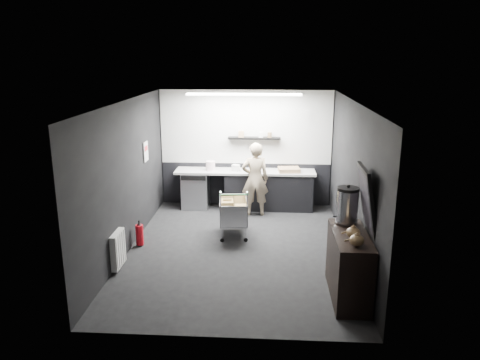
{
  "coord_description": "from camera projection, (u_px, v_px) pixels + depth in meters",
  "views": [
    {
      "loc": [
        0.53,
        -7.94,
        3.5
      ],
      "look_at": [
        0.01,
        0.4,
        1.22
      ],
      "focal_mm": 35.0,
      "sensor_mm": 36.0,
      "label": 1
    }
  ],
  "objects": [
    {
      "name": "ceiling",
      "position": [
        238.0,
        102.0,
        7.89
      ],
      "size": [
        5.5,
        5.5,
        0.0
      ],
      "primitive_type": "plane",
      "rotation": [
        3.14,
        0.0,
        0.0
      ],
      "color": "white",
      "rests_on": "wall_back"
    },
    {
      "name": "wall_left",
      "position": [
        127.0,
        177.0,
        8.37
      ],
      "size": [
        0.0,
        5.5,
        5.5
      ],
      "primitive_type": "plane",
      "rotation": [
        1.57,
        0.0,
        1.57
      ],
      "color": "black",
      "rests_on": "floor"
    },
    {
      "name": "cardboard_box",
      "position": [
        289.0,
        170.0,
        10.57
      ],
      "size": [
        0.51,
        0.41,
        0.09
      ],
      "primitive_type": "cube",
      "rotation": [
        0.0,
        0.0,
        0.12
      ],
      "color": "#A07C55",
      "rests_on": "prep_counter"
    },
    {
      "name": "wall_clock",
      "position": [
        308.0,
        115.0,
        10.57
      ],
      "size": [
        0.2,
        0.03,
        0.2
      ],
      "primitive_type": "cylinder",
      "rotation": [
        1.57,
        0.0,
        0.0
      ],
      "color": "silver",
      "rests_on": "wall_back"
    },
    {
      "name": "wall_front",
      "position": [
        223.0,
        239.0,
        5.6
      ],
      "size": [
        5.5,
        0.0,
        5.5
      ],
      "primitive_type": "plane",
      "rotation": [
        -1.57,
        0.0,
        0.0
      ],
      "color": "black",
      "rests_on": "floor"
    },
    {
      "name": "dado_panel",
      "position": [
        246.0,
        184.0,
        11.1
      ],
      "size": [
        3.95,
        0.02,
        1.0
      ],
      "primitive_type": "cube",
      "color": "black",
      "rests_on": "wall_back"
    },
    {
      "name": "person",
      "position": [
        255.0,
        179.0,
        10.27
      ],
      "size": [
        0.63,
        0.45,
        1.64
      ],
      "primitive_type": "imported",
      "rotation": [
        0.0,
        0.0,
        3.24
      ],
      "color": "beige",
      "rests_on": "floor"
    },
    {
      "name": "ceiling_strip",
      "position": [
        244.0,
        94.0,
        9.68
      ],
      "size": [
        2.4,
        0.2,
        0.04
      ],
      "primitive_type": "cube",
      "color": "white",
      "rests_on": "ceiling"
    },
    {
      "name": "sideboard",
      "position": [
        350.0,
        257.0,
        6.84
      ],
      "size": [
        0.56,
        1.32,
        1.97
      ],
      "color": "black",
      "rests_on": "floor"
    },
    {
      "name": "white_container",
      "position": [
        236.0,
        168.0,
        10.64
      ],
      "size": [
        0.19,
        0.17,
        0.15
      ],
      "primitive_type": "cube",
      "rotation": [
        0.0,
        0.0,
        -0.28
      ],
      "color": "silver",
      "rests_on": "prep_counter"
    },
    {
      "name": "shopping_cart",
      "position": [
        233.0,
        212.0,
        9.2
      ],
      "size": [
        0.62,
        0.94,
        0.99
      ],
      "color": "silver",
      "rests_on": "floor"
    },
    {
      "name": "kitchen_wall_panel",
      "position": [
        246.0,
        127.0,
        10.74
      ],
      "size": [
        3.95,
        0.02,
        1.7
      ],
      "primitive_type": "cube",
      "color": "silver",
      "rests_on": "wall_back"
    },
    {
      "name": "wall_back",
      "position": [
        246.0,
        148.0,
        10.89
      ],
      "size": [
        5.5,
        0.0,
        5.5
      ],
      "primitive_type": "plane",
      "rotation": [
        1.57,
        0.0,
        0.0
      ],
      "color": "black",
      "rests_on": "floor"
    },
    {
      "name": "poster_red_band",
      "position": [
        146.0,
        148.0,
        9.55
      ],
      "size": [
        0.02,
        0.22,
        0.1
      ],
      "primitive_type": "cube",
      "color": "red",
      "rests_on": "poster"
    },
    {
      "name": "wall_right",
      "position": [
        353.0,
        181.0,
        8.13
      ],
      "size": [
        0.0,
        5.5,
        5.5
      ],
      "primitive_type": "plane",
      "rotation": [
        1.57,
        0.0,
        -1.57
      ],
      "color": "black",
      "rests_on": "floor"
    },
    {
      "name": "floating_shelf",
      "position": [
        254.0,
        138.0,
        10.69
      ],
      "size": [
        1.2,
        0.22,
        0.04
      ],
      "primitive_type": "cube",
      "color": "black",
      "rests_on": "wall_back"
    },
    {
      "name": "fire_extinguisher",
      "position": [
        140.0,
        234.0,
        8.73
      ],
      "size": [
        0.14,
        0.14,
        0.48
      ],
      "color": "#B70C16",
      "rests_on": "floor"
    },
    {
      "name": "prep_counter",
      "position": [
        251.0,
        189.0,
        10.8
      ],
      "size": [
        3.2,
        0.61,
        0.9
      ],
      "color": "black",
      "rests_on": "floor"
    },
    {
      "name": "radiator",
      "position": [
        118.0,
        249.0,
        7.76
      ],
      "size": [
        0.1,
        0.5,
        0.6
      ],
      "primitive_type": "cube",
      "color": "silver",
      "rests_on": "wall_left"
    },
    {
      "name": "floor",
      "position": [
        238.0,
        250.0,
        8.6
      ],
      "size": [
        5.5,
        5.5,
        0.0
      ],
      "primitive_type": "plane",
      "color": "black",
      "rests_on": "ground"
    },
    {
      "name": "pink_tub",
      "position": [
        211.0,
        166.0,
        10.71
      ],
      "size": [
        0.21,
        0.21,
        0.21
      ],
      "primitive_type": "cylinder",
      "color": "silver",
      "rests_on": "prep_counter"
    },
    {
      "name": "poster",
      "position": [
        146.0,
        152.0,
        9.56
      ],
      "size": [
        0.02,
        0.3,
        0.4
      ],
      "primitive_type": "cube",
      "color": "silver",
      "rests_on": "wall_left"
    }
  ]
}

